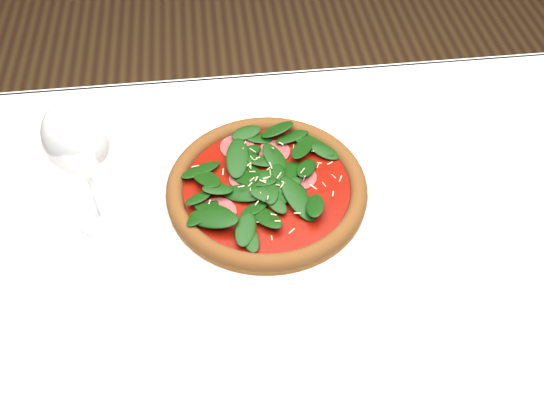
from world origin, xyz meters
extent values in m
cube|color=white|center=(0.00, 0.00, 0.73)|extent=(1.20, 0.80, 0.04)
cylinder|color=#4B2E1E|center=(-0.54, 0.34, 0.35)|extent=(0.06, 0.06, 0.71)
cylinder|color=#4B2E1E|center=(0.54, 0.34, 0.35)|extent=(0.06, 0.06, 0.71)
cube|color=white|center=(0.00, 0.40, 0.64)|extent=(1.20, 0.01, 0.22)
cylinder|color=white|center=(-0.07, 0.10, 0.76)|extent=(0.35, 0.35, 0.01)
torus|color=white|center=(-0.07, 0.10, 0.76)|extent=(0.35, 0.35, 0.01)
cylinder|color=#965A24|center=(-0.07, 0.10, 0.77)|extent=(0.32, 0.32, 0.01)
torus|color=#A65F26|center=(-0.07, 0.10, 0.78)|extent=(0.33, 0.33, 0.03)
cylinder|color=#921305|center=(-0.07, 0.10, 0.78)|extent=(0.27, 0.27, 0.00)
cylinder|color=#9C3E43|center=(-0.07, 0.10, 0.78)|extent=(0.24, 0.24, 0.00)
ellipsoid|color=#12370A|center=(-0.07, 0.10, 0.79)|extent=(0.26, 0.26, 0.02)
cylinder|color=beige|center=(-0.07, 0.10, 0.80)|extent=(0.24, 0.24, 0.00)
cylinder|color=white|center=(-0.32, 0.09, 0.75)|extent=(0.08, 0.08, 0.00)
cylinder|color=white|center=(-0.32, 0.09, 0.81)|extent=(0.01, 0.01, 0.11)
ellipsoid|color=white|center=(-0.32, 0.09, 0.91)|extent=(0.09, 0.09, 0.12)
camera|label=1|loc=(-0.13, -0.51, 1.45)|focal=40.00mm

